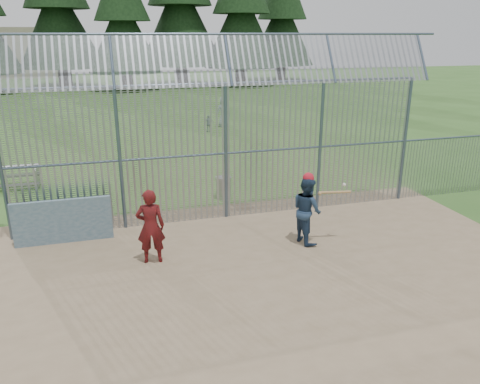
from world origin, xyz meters
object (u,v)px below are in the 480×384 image
object	(u,v)px
onlooker	(151,226)
trash_can	(224,187)
dugout_wall	(63,221)
batter	(307,210)

from	to	relation	value
onlooker	trash_can	bearing A→B (deg)	-117.24
dugout_wall	batter	world-z (taller)	batter
dugout_wall	batter	xyz separation A→B (m)	(6.20, -1.71, 0.30)
dugout_wall	onlooker	xyz separation A→B (m)	(2.13, -1.76, 0.33)
trash_can	dugout_wall	bearing A→B (deg)	-154.80
batter	onlooker	distance (m)	4.07
dugout_wall	onlooker	bearing A→B (deg)	-39.52
onlooker	batter	bearing A→B (deg)	-172.03
dugout_wall	trash_can	distance (m)	5.47
dugout_wall	batter	distance (m)	6.43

